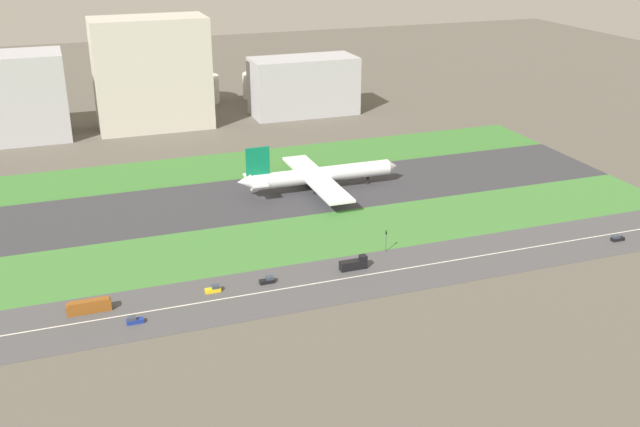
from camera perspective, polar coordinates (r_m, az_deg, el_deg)
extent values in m
plane|color=#5B564C|center=(280.08, -4.29, 1.27)|extent=(800.00, 800.00, 0.00)
cube|color=#38383D|center=(280.06, -4.29, 1.28)|extent=(280.00, 46.00, 0.10)
cube|color=#3D7A33|center=(317.54, -6.31, 3.76)|extent=(280.00, 36.00, 0.10)
cube|color=#427F38|center=(243.72, -1.65, -1.94)|extent=(280.00, 36.00, 0.10)
cube|color=#4C4C4F|center=(216.52, 1.02, -5.20)|extent=(280.00, 28.00, 0.10)
cube|color=silver|center=(216.50, 1.02, -5.18)|extent=(266.00, 0.50, 0.01)
cylinder|color=white|center=(284.39, 0.09, 3.02)|extent=(56.00, 6.00, 6.00)
cone|color=white|center=(295.41, 5.58, 3.65)|extent=(4.00, 5.70, 5.70)
cone|color=white|center=(275.81, -5.88, 2.45)|extent=(5.00, 5.40, 5.40)
cube|color=#0C724C|center=(274.77, -4.83, 4.00)|extent=(9.00, 0.80, 11.00)
cube|color=white|center=(276.78, -4.98, 2.60)|extent=(6.00, 16.00, 0.60)
cube|color=white|center=(297.56, -1.26, 3.64)|extent=(10.00, 26.00, 1.00)
cylinder|color=gray|center=(293.20, -0.69, 2.91)|extent=(5.00, 3.20, 3.20)
cube|color=white|center=(270.90, 0.77, 1.75)|extent=(10.00, 26.00, 1.00)
cylinder|color=gray|center=(277.26, 0.53, 1.76)|extent=(5.00, 3.20, 3.20)
cylinder|color=black|center=(292.79, 3.70, 2.59)|extent=(1.00, 1.00, 3.20)
cylinder|color=black|center=(287.78, -0.90, 2.28)|extent=(1.00, 1.00, 3.20)
cylinder|color=black|center=(281.57, -0.43, 1.82)|extent=(1.00, 1.00, 3.20)
cube|color=black|center=(260.77, 21.97, -1.83)|extent=(4.40, 1.80, 1.10)
cube|color=#333D4C|center=(259.89, 21.86, -1.66)|extent=(2.20, 1.66, 0.90)
cube|color=black|center=(215.34, -4.11, -5.24)|extent=(4.40, 1.80, 1.10)
cube|color=#333D4C|center=(215.07, -3.91, -4.97)|extent=(2.20, 1.66, 0.90)
cube|color=black|center=(222.79, 2.58, -3.97)|extent=(8.40, 2.50, 2.80)
cube|color=black|center=(223.05, 3.35, -3.38)|extent=(2.00, 2.30, 1.20)
cube|color=navy|center=(200.98, -14.06, -8.05)|extent=(4.40, 1.80, 1.10)
cube|color=#333D4C|center=(200.44, -14.32, -7.84)|extent=(2.20, 1.66, 0.90)
cube|color=yellow|center=(212.19, -8.26, -5.87)|extent=(4.40, 1.80, 1.10)
cube|color=#333D4C|center=(211.86, -8.06, -5.60)|extent=(2.20, 1.66, 0.90)
cube|color=brown|center=(208.96, -17.39, -6.90)|extent=(11.60, 2.50, 3.00)
cube|color=brown|center=(208.14, -17.42, -6.48)|extent=(10.80, 2.30, 0.50)
cylinder|color=#4C4C51|center=(234.02, 5.10, -2.27)|extent=(0.24, 0.24, 6.00)
cube|color=black|center=(232.57, 5.13, -1.46)|extent=(0.36, 0.36, 1.20)
sphere|color=#19D826|center=(232.28, 5.16, -1.41)|extent=(0.24, 0.24, 0.24)
cube|color=#B2B2B7|center=(375.69, -22.83, 8.24)|extent=(50.50, 30.19, 40.40)
cube|color=beige|center=(376.39, -12.84, 10.49)|extent=(54.95, 27.91, 53.85)
cube|color=#B2B2B7|center=(395.80, -1.28, 9.81)|extent=(55.39, 24.81, 29.95)
cylinder|color=silver|center=(428.25, -9.51, 9.43)|extent=(25.48, 25.48, 14.87)
cylinder|color=silver|center=(436.82, -4.41, 9.84)|extent=(23.75, 23.75, 13.78)
cylinder|color=silver|center=(446.92, -0.01, 10.36)|extent=(24.26, 24.26, 16.45)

